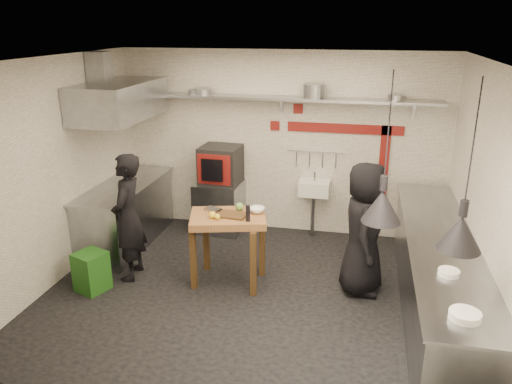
% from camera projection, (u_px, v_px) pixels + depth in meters
% --- Properties ---
extents(floor, '(5.00, 5.00, 0.00)m').
position_uv_depth(floor, '(251.00, 292.00, 6.18)').
color(floor, black).
rests_on(floor, ground).
extents(ceiling, '(5.00, 5.00, 0.00)m').
position_uv_depth(ceiling, '(250.00, 60.00, 5.27)').
color(ceiling, beige).
rests_on(ceiling, floor).
extents(wall_back, '(5.00, 0.04, 2.80)m').
position_uv_depth(wall_back, '(281.00, 144.00, 7.67)').
color(wall_back, white).
rests_on(wall_back, floor).
extents(wall_front, '(5.00, 0.04, 2.80)m').
position_uv_depth(wall_front, '(189.00, 270.00, 3.79)').
color(wall_front, white).
rests_on(wall_front, floor).
extents(wall_left, '(0.04, 4.20, 2.80)m').
position_uv_depth(wall_left, '(56.00, 172.00, 6.23)').
color(wall_left, white).
rests_on(wall_left, floor).
extents(wall_right, '(0.04, 4.20, 2.80)m').
position_uv_depth(wall_right, '(483.00, 201.00, 5.22)').
color(wall_right, white).
rests_on(wall_right, floor).
extents(red_band_horiz, '(1.70, 0.02, 0.14)m').
position_uv_depth(red_band_horiz, '(345.00, 129.00, 7.36)').
color(red_band_horiz, maroon).
rests_on(red_band_horiz, wall_back).
extents(red_band_vert, '(0.14, 0.02, 1.10)m').
position_uv_depth(red_band_vert, '(384.00, 162.00, 7.40)').
color(red_band_vert, maroon).
rests_on(red_band_vert, wall_back).
extents(red_tile_a, '(0.14, 0.02, 0.14)m').
position_uv_depth(red_tile_a, '(298.00, 109.00, 7.42)').
color(red_tile_a, maroon).
rests_on(red_tile_a, wall_back).
extents(red_tile_b, '(0.14, 0.02, 0.14)m').
position_uv_depth(red_tile_b, '(275.00, 126.00, 7.58)').
color(red_tile_b, maroon).
rests_on(red_tile_b, wall_back).
extents(back_shelf, '(4.60, 0.34, 0.04)m').
position_uv_depth(back_shelf, '(280.00, 98.00, 7.26)').
color(back_shelf, gray).
rests_on(back_shelf, wall_back).
extents(shelf_bracket_left, '(0.04, 0.06, 0.24)m').
position_uv_depth(shelf_bracket_left, '(162.00, 99.00, 7.82)').
color(shelf_bracket_left, gray).
rests_on(shelf_bracket_left, wall_back).
extents(shelf_bracket_mid, '(0.04, 0.06, 0.24)m').
position_uv_depth(shelf_bracket_mid, '(282.00, 104.00, 7.44)').
color(shelf_bracket_mid, gray).
rests_on(shelf_bracket_mid, wall_back).
extents(shelf_bracket_right, '(0.04, 0.06, 0.24)m').
position_uv_depth(shelf_bracket_right, '(414.00, 108.00, 7.05)').
color(shelf_bracket_right, gray).
rests_on(shelf_bracket_right, wall_back).
extents(pan_far_left, '(0.32, 0.32, 0.09)m').
position_uv_depth(pan_far_left, '(203.00, 91.00, 7.48)').
color(pan_far_left, gray).
rests_on(pan_far_left, back_shelf).
extents(pan_mid_left, '(0.24, 0.24, 0.07)m').
position_uv_depth(pan_mid_left, '(196.00, 92.00, 7.51)').
color(pan_mid_left, gray).
rests_on(pan_mid_left, back_shelf).
extents(stock_pot, '(0.42, 0.42, 0.20)m').
position_uv_depth(stock_pot, '(314.00, 91.00, 7.13)').
color(stock_pot, gray).
rests_on(stock_pot, back_shelf).
extents(pan_right, '(0.23, 0.23, 0.08)m').
position_uv_depth(pan_right, '(396.00, 98.00, 6.91)').
color(pan_right, gray).
rests_on(pan_right, back_shelf).
extents(oven_stand, '(0.72, 0.66, 0.80)m').
position_uv_depth(oven_stand, '(220.00, 207.00, 7.90)').
color(oven_stand, gray).
rests_on(oven_stand, floor).
extents(combi_oven, '(0.62, 0.58, 0.58)m').
position_uv_depth(combi_oven, '(221.00, 165.00, 7.67)').
color(combi_oven, black).
rests_on(combi_oven, oven_stand).
extents(oven_door, '(0.52, 0.06, 0.46)m').
position_uv_depth(oven_door, '(214.00, 170.00, 7.42)').
color(oven_door, maroon).
rests_on(oven_door, combi_oven).
extents(oven_glass, '(0.33, 0.03, 0.34)m').
position_uv_depth(oven_glass, '(212.00, 170.00, 7.38)').
color(oven_glass, black).
rests_on(oven_glass, oven_door).
extents(hand_sink, '(0.46, 0.34, 0.22)m').
position_uv_depth(hand_sink, '(314.00, 188.00, 7.59)').
color(hand_sink, white).
rests_on(hand_sink, wall_back).
extents(sink_tap, '(0.03, 0.03, 0.14)m').
position_uv_depth(sink_tap, '(315.00, 177.00, 7.53)').
color(sink_tap, gray).
rests_on(sink_tap, hand_sink).
extents(sink_drain, '(0.06, 0.06, 0.66)m').
position_uv_depth(sink_drain, '(313.00, 216.00, 7.70)').
color(sink_drain, gray).
rests_on(sink_drain, floor).
extents(utensil_rail, '(0.90, 0.02, 0.02)m').
position_uv_depth(utensil_rail, '(317.00, 151.00, 7.54)').
color(utensil_rail, gray).
rests_on(utensil_rail, wall_back).
extents(counter_right, '(0.70, 3.80, 0.90)m').
position_uv_depth(counter_right, '(437.00, 278.00, 5.60)').
color(counter_right, gray).
rests_on(counter_right, floor).
extents(counter_right_top, '(0.76, 3.90, 0.03)m').
position_uv_depth(counter_right_top, '(442.00, 241.00, 5.45)').
color(counter_right_top, gray).
rests_on(counter_right_top, counter_right).
extents(plate_stack, '(0.27, 0.27, 0.07)m').
position_uv_depth(plate_stack, '(465.00, 315.00, 3.98)').
color(plate_stack, white).
rests_on(plate_stack, counter_right_top).
extents(small_bowl_right, '(0.21, 0.21, 0.05)m').
position_uv_depth(small_bowl_right, '(449.00, 272.00, 4.68)').
color(small_bowl_right, white).
rests_on(small_bowl_right, counter_right_top).
extents(counter_left, '(0.70, 1.90, 0.90)m').
position_uv_depth(counter_left, '(126.00, 215.00, 7.44)').
color(counter_left, gray).
rests_on(counter_left, floor).
extents(counter_left_top, '(0.76, 2.00, 0.03)m').
position_uv_depth(counter_left_top, '(124.00, 185.00, 7.29)').
color(counter_left_top, gray).
rests_on(counter_left_top, counter_left).
extents(extractor_hood, '(0.78, 1.60, 0.50)m').
position_uv_depth(extractor_hood, '(119.00, 100.00, 6.88)').
color(extractor_hood, gray).
rests_on(extractor_hood, ceiling).
extents(hood_duct, '(0.28, 0.28, 0.50)m').
position_uv_depth(hood_duct, '(100.00, 70.00, 6.80)').
color(hood_duct, gray).
rests_on(hood_duct, ceiling).
extents(green_bin, '(0.44, 0.44, 0.50)m').
position_uv_depth(green_bin, '(91.00, 271.00, 6.17)').
color(green_bin, '#1D5416').
rests_on(green_bin, floor).
extents(prep_table, '(1.05, 0.86, 0.92)m').
position_uv_depth(prep_table, '(229.00, 249.00, 6.30)').
color(prep_table, olive).
rests_on(prep_table, floor).
extents(cutting_board, '(0.38, 0.28, 0.02)m').
position_uv_depth(cutting_board, '(232.00, 215.00, 6.12)').
color(cutting_board, '#483118').
rests_on(cutting_board, prep_table).
extents(pepper_mill, '(0.06, 0.06, 0.20)m').
position_uv_depth(pepper_mill, '(248.00, 213.00, 5.93)').
color(pepper_mill, black).
rests_on(pepper_mill, prep_table).
extents(lemon_a, '(0.09, 0.09, 0.09)m').
position_uv_depth(lemon_a, '(212.00, 215.00, 6.04)').
color(lemon_a, gold).
rests_on(lemon_a, prep_table).
extents(lemon_b, '(0.09, 0.09, 0.07)m').
position_uv_depth(lemon_b, '(217.00, 217.00, 5.99)').
color(lemon_b, gold).
rests_on(lemon_b, prep_table).
extents(veg_ball, '(0.13, 0.13, 0.10)m').
position_uv_depth(veg_ball, '(240.00, 207.00, 6.28)').
color(veg_ball, '#669B40').
rests_on(veg_ball, prep_table).
extents(steel_tray, '(0.24, 0.20, 0.03)m').
position_uv_depth(steel_tray, '(213.00, 209.00, 6.29)').
color(steel_tray, gray).
rests_on(steel_tray, prep_table).
extents(bowl, '(0.26, 0.26, 0.06)m').
position_uv_depth(bowl, '(257.00, 210.00, 6.23)').
color(bowl, white).
rests_on(bowl, prep_table).
extents(heat_lamp_near, '(0.42, 0.42, 1.40)m').
position_uv_depth(heat_lamp_near, '(387.00, 149.00, 4.47)').
color(heat_lamp_near, black).
rests_on(heat_lamp_near, ceiling).
extents(heat_lamp_far, '(0.46, 0.46, 1.43)m').
position_uv_depth(heat_lamp_far, '(470.00, 168.00, 3.94)').
color(heat_lamp_far, black).
rests_on(heat_lamp_far, ceiling).
extents(chef_left, '(0.47, 0.65, 1.66)m').
position_uv_depth(chef_left, '(128.00, 217.00, 6.32)').
color(chef_left, black).
rests_on(chef_left, floor).
extents(chef_right, '(0.54, 0.82, 1.65)m').
position_uv_depth(chef_right, '(364.00, 229.00, 5.98)').
color(chef_right, black).
rests_on(chef_right, floor).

